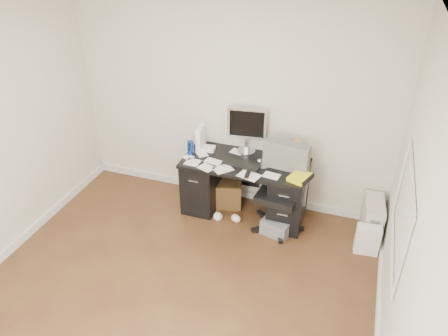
{
  "coord_description": "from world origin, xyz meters",
  "views": [
    {
      "loc": [
        1.51,
        -2.69,
        3.39
      ],
      "look_at": [
        0.18,
        1.2,
        0.9
      ],
      "focal_mm": 35.0,
      "sensor_mm": 36.0,
      "label": 1
    }
  ],
  "objects_px": {
    "pc_tower": "(372,219)",
    "office_chair": "(279,190)",
    "keyboard": "(241,164)",
    "wicker_basket": "(228,192)",
    "desk": "(245,186)",
    "lcd_monitor": "(247,130)"
  },
  "relations": [
    {
      "from": "desk",
      "to": "keyboard",
      "type": "relative_size",
      "value": 3.34
    },
    {
      "from": "desk",
      "to": "office_chair",
      "type": "xyz_separation_m",
      "value": [
        0.46,
        -0.16,
        0.14
      ]
    },
    {
      "from": "desk",
      "to": "pc_tower",
      "type": "relative_size",
      "value": 3.16
    },
    {
      "from": "desk",
      "to": "keyboard",
      "type": "distance_m",
      "value": 0.37
    },
    {
      "from": "desk",
      "to": "wicker_basket",
      "type": "height_order",
      "value": "desk"
    },
    {
      "from": "desk",
      "to": "lcd_monitor",
      "type": "bearing_deg",
      "value": 103.95
    },
    {
      "from": "office_chair",
      "to": "lcd_monitor",
      "type": "bearing_deg",
      "value": 149.56
    },
    {
      "from": "pc_tower",
      "to": "desk",
      "type": "bearing_deg",
      "value": 177.25
    },
    {
      "from": "lcd_monitor",
      "to": "wicker_basket",
      "type": "relative_size",
      "value": 1.7
    },
    {
      "from": "lcd_monitor",
      "to": "office_chair",
      "type": "xyz_separation_m",
      "value": [
        0.52,
        -0.4,
        -0.51
      ]
    },
    {
      "from": "lcd_monitor",
      "to": "office_chair",
      "type": "distance_m",
      "value": 0.83
    },
    {
      "from": "office_chair",
      "to": "wicker_basket",
      "type": "height_order",
      "value": "office_chair"
    },
    {
      "from": "desk",
      "to": "pc_tower",
      "type": "bearing_deg",
      "value": 2.26
    },
    {
      "from": "pc_tower",
      "to": "wicker_basket",
      "type": "xyz_separation_m",
      "value": [
        -1.8,
        0.06,
        -0.06
      ]
    },
    {
      "from": "pc_tower",
      "to": "office_chair",
      "type": "bearing_deg",
      "value": -173.6
    },
    {
      "from": "lcd_monitor",
      "to": "keyboard",
      "type": "height_order",
      "value": "lcd_monitor"
    },
    {
      "from": "desk",
      "to": "lcd_monitor",
      "type": "xyz_separation_m",
      "value": [
        -0.06,
        0.24,
        0.65
      ]
    },
    {
      "from": "lcd_monitor",
      "to": "office_chair",
      "type": "height_order",
      "value": "lcd_monitor"
    },
    {
      "from": "pc_tower",
      "to": "wicker_basket",
      "type": "relative_size",
      "value": 1.35
    },
    {
      "from": "lcd_monitor",
      "to": "desk",
      "type": "bearing_deg",
      "value": -83.72
    },
    {
      "from": "lcd_monitor",
      "to": "keyboard",
      "type": "distance_m",
      "value": 0.44
    },
    {
      "from": "keyboard",
      "to": "wicker_basket",
      "type": "distance_m",
      "value": 0.67
    }
  ]
}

